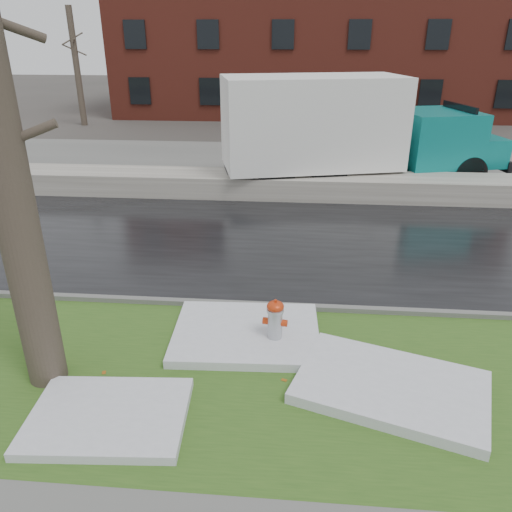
{
  "coord_description": "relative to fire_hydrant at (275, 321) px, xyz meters",
  "views": [
    {
      "loc": [
        0.95,
        -7.7,
        5.09
      ],
      "look_at": [
        0.17,
        1.38,
        1.0
      ],
      "focal_mm": 35.0,
      "sensor_mm": 36.0,
      "label": 1
    }
  ],
  "objects": [
    {
      "name": "ground",
      "position": [
        -0.65,
        0.27,
        -0.52
      ],
      "size": [
        120.0,
        120.0,
        0.0
      ],
      "primitive_type": "plane",
      "color": "#47423D",
      "rests_on": "ground"
    },
    {
      "name": "verge",
      "position": [
        -0.65,
        -0.98,
        -0.5
      ],
      "size": [
        60.0,
        4.5,
        0.04
      ],
      "primitive_type": "cube",
      "color": "#2E521B",
      "rests_on": "ground"
    },
    {
      "name": "road",
      "position": [
        -0.65,
        4.77,
        -0.51
      ],
      "size": [
        60.0,
        7.0,
        0.03
      ],
      "primitive_type": "cube",
      "color": "black",
      "rests_on": "ground"
    },
    {
      "name": "parking_lot",
      "position": [
        -0.65,
        13.27,
        -0.51
      ],
      "size": [
        60.0,
        9.0,
        0.03
      ],
      "primitive_type": "cube",
      "color": "slate",
      "rests_on": "ground"
    },
    {
      "name": "curb",
      "position": [
        -0.65,
        1.27,
        -0.45
      ],
      "size": [
        60.0,
        0.15,
        0.14
      ],
      "primitive_type": "cube",
      "color": "slate",
      "rests_on": "ground"
    },
    {
      "name": "snowbank",
      "position": [
        -0.65,
        8.97,
        -0.15
      ],
      "size": [
        60.0,
        1.6,
        0.75
      ],
      "primitive_type": "cube",
      "color": "#B5B0A5",
      "rests_on": "ground"
    },
    {
      "name": "brick_building",
      "position": [
        1.35,
        30.27,
        4.48
      ],
      "size": [
        26.0,
        12.0,
        10.0
      ],
      "primitive_type": "cube",
      "color": "maroon",
      "rests_on": "ground"
    },
    {
      "name": "bg_tree_left",
      "position": [
        -12.65,
        22.27,
        2.81
      ],
      "size": [
        1.4,
        1.62,
        6.5
      ],
      "color": "brown",
      "rests_on": "ground"
    },
    {
      "name": "bg_tree_center",
      "position": [
        -6.65,
        26.27,
        2.81
      ],
      "size": [
        1.4,
        1.62,
        6.5
      ],
      "color": "brown",
      "rests_on": "ground"
    },
    {
      "name": "fire_hydrant",
      "position": [
        0.0,
        0.0,
        0.0
      ],
      "size": [
        0.45,
        0.4,
        0.9
      ],
      "rotation": [
        0.0,
        0.0,
        -0.15
      ],
      "color": "#ADB0B5",
      "rests_on": "verge"
    },
    {
      "name": "tree",
      "position": [
        -3.56,
        -1.22,
        3.16
      ],
      "size": [
        1.48,
        1.73,
        7.22
      ],
      "rotation": [
        0.0,
        0.0,
        -0.11
      ],
      "color": "brown",
      "rests_on": "verge"
    },
    {
      "name": "box_truck",
      "position": [
        1.9,
        10.27,
        1.5
      ],
      "size": [
        11.54,
        4.9,
        3.82
      ],
      "rotation": [
        0.0,
        0.0,
        0.25
      ],
      "color": "black",
      "rests_on": "ground"
    },
    {
      "name": "worker",
      "position": [
        -0.98,
        8.37,
        1.15
      ],
      "size": [
        0.71,
        0.49,
        1.85
      ],
      "primitive_type": "imported",
      "rotation": [
        0.0,
        0.0,
        3.22
      ],
      "color": "black",
      "rests_on": "snowbank"
    },
    {
      "name": "snow_patch_near",
      "position": [
        -0.52,
        0.17,
        -0.4
      ],
      "size": [
        2.68,
        2.11,
        0.16
      ],
      "primitive_type": "cube",
      "rotation": [
        0.0,
        0.0,
        0.04
      ],
      "color": "silver",
      "rests_on": "verge"
    },
    {
      "name": "snow_patch_far",
      "position": [
        -2.26,
        -2.1,
        -0.41
      ],
      "size": [
        2.3,
        1.73,
        0.14
      ],
      "primitive_type": "cube",
      "rotation": [
        0.0,
        0.0,
        0.06
      ],
      "color": "silver",
      "rests_on": "verge"
    },
    {
      "name": "snow_patch_side",
      "position": [
        1.84,
        -1.13,
        -0.39
      ],
      "size": [
        3.23,
        2.6,
        0.18
      ],
      "primitive_type": "cube",
      "rotation": [
        0.0,
        0.0,
        -0.32
      ],
      "color": "silver",
      "rests_on": "verge"
    }
  ]
}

